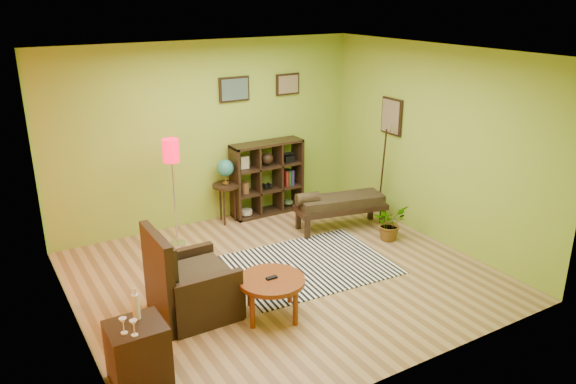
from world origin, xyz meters
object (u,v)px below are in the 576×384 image
coffee_table (272,284)px  potted_plant (389,226)px  floor_lamp (171,160)px  globe_table (225,175)px  bench (338,204)px  cube_shelf (268,178)px  side_cabinet (138,353)px  armchair (189,288)px

coffee_table → potted_plant: coffee_table is taller
floor_lamp → globe_table: (0.98, 0.40, -0.49)m
bench → cube_shelf: bearing=116.9°
coffee_table → side_cabinet: size_ratio=0.81×
cube_shelf → bench: size_ratio=0.82×
armchair → side_cabinet: bearing=-134.1°
potted_plant → coffee_table: bearing=-160.0°
armchair → floor_lamp: floor_lamp is taller
globe_table → bench: 1.79m
side_cabinet → potted_plant: side_cabinet is taller
side_cabinet → bench: bearing=28.0°
coffee_table → floor_lamp: 2.50m
armchair → globe_table: (1.51, 2.23, 0.46)m
armchair → potted_plant: size_ratio=2.03×
side_cabinet → floor_lamp: size_ratio=0.59×
potted_plant → floor_lamp: bearing=152.6°
globe_table → coffee_table: bearing=-104.9°
globe_table → cube_shelf: (0.76, 0.02, -0.18)m
armchair → globe_table: size_ratio=1.04×
coffee_table → potted_plant: (2.50, 0.91, -0.19)m
side_cabinet → bench: (3.70, 1.97, 0.10)m
armchair → globe_table: 2.73m
armchair → floor_lamp: 2.13m
floor_lamp → potted_plant: floor_lamp is taller
coffee_table → bench: bench is taller
globe_table → potted_plant: bearing=-45.9°
coffee_table → bench: bearing=37.7°
cube_shelf → potted_plant: 2.14m
armchair → cube_shelf: 3.21m
armchair → bench: 3.06m
coffee_table → potted_plant: bearing=20.0°
side_cabinet → globe_table: globe_table is taller
globe_table → bench: (1.35, -1.13, -0.37)m
floor_lamp → globe_table: 1.17m
armchair → globe_table: armchair is taller
armchair → potted_plant: armchair is taller
side_cabinet → potted_plant: 4.31m
side_cabinet → cube_shelf: cube_shelf is taller
floor_lamp → potted_plant: size_ratio=2.99×
globe_table → cube_shelf: bearing=1.7°
globe_table → floor_lamp: bearing=-157.8°
globe_table → bench: size_ratio=0.70×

